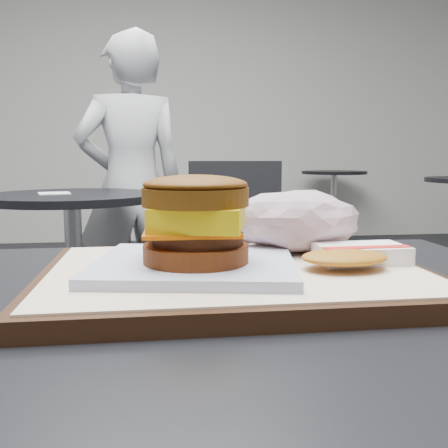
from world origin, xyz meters
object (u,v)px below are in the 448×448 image
breakfast_sandwich (196,231)px  neighbor_table (74,242)px  hash_brown (354,255)px  neighbor_chair (207,247)px  crumpled_wrapper (294,220)px  patron (131,187)px  serving_tray (235,277)px

breakfast_sandwich → neighbor_table: size_ratio=0.29×
hash_brown → neighbor_table: size_ratio=0.16×
neighbor_table → neighbor_chair: (0.55, 0.05, -0.04)m
hash_brown → neighbor_chair: 1.68m
breakfast_sandwich → hash_brown: bearing=1.7°
hash_brown → crumpled_wrapper: crumpled_wrapper is taller
crumpled_wrapper → patron: size_ratio=0.11×
breakfast_sandwich → hash_brown: (0.16, 0.00, -0.03)m
neighbor_chair → hash_brown: bearing=-90.7°
neighbor_table → patron: 0.55m
serving_tray → hash_brown: (0.12, -0.01, 0.02)m
serving_tray → breakfast_sandwich: bearing=-160.4°
hash_brown → patron: patron is taller
breakfast_sandwich → neighbor_table: 1.67m
neighbor_chair → patron: bearing=129.1°
crumpled_wrapper → neighbor_table: size_ratio=0.21×
neighbor_table → hash_brown: bearing=-71.5°
neighbor_chair → patron: patron is taller
breakfast_sandwich → neighbor_chair: (0.18, 1.66, -0.32)m
breakfast_sandwich → hash_brown: breakfast_sandwich is taller
crumpled_wrapper → neighbor_chair: 1.59m
breakfast_sandwich → patron: 2.08m
neighbor_chair → patron: 0.59m
hash_brown → crumpled_wrapper: (-0.04, 0.09, 0.02)m
hash_brown → patron: 2.09m
breakfast_sandwich → crumpled_wrapper: (0.12, 0.10, -0.00)m
hash_brown → neighbor_chair: (0.02, 1.65, -0.29)m
serving_tray → crumpled_wrapper: bearing=44.8°
hash_brown → neighbor_table: 1.71m
serving_tray → neighbor_table: bearing=104.6°
serving_tray → breakfast_sandwich: size_ratio=1.75×
serving_tray → neighbor_chair: 1.67m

